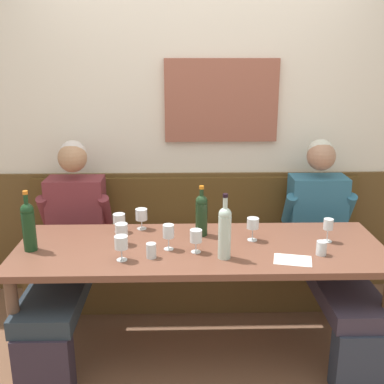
{
  "coord_description": "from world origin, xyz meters",
  "views": [
    {
      "loc": [
        -0.11,
        -2.47,
        1.86
      ],
      "look_at": [
        -0.04,
        0.45,
        0.99
      ],
      "focal_mm": 43.69,
      "sensor_mm": 36.0,
      "label": 1
    }
  ],
  "objects": [
    {
      "name": "wine_bottle_clear_water",
      "position": [
        -1.01,
        0.12,
        0.89
      ],
      "size": [
        0.08,
        0.08,
        0.37
      ],
      "color": "#17381B",
      "rests_on": "dining_table"
    },
    {
      "name": "wine_glass_left_end",
      "position": [
        0.33,
        0.24,
        0.84
      ],
      "size": [
        0.07,
        0.07,
        0.15
      ],
      "color": "silver",
      "rests_on": "dining_table"
    },
    {
      "name": "person_center_right_seat",
      "position": [
        -0.89,
        0.48,
        0.62
      ],
      "size": [
        0.52,
        1.23,
        1.27
      ],
      "color": "#2D2532",
      "rests_on": "ground"
    },
    {
      "name": "dining_table",
      "position": [
        0.0,
        0.16,
        0.65
      ],
      "size": [
        2.24,
        0.77,
        0.73
      ],
      "color": "brown",
      "rests_on": "ground"
    },
    {
      "name": "wall_bench",
      "position": [
        0.0,
        0.83,
        0.28
      ],
      "size": [
        2.54,
        0.42,
        0.94
      ],
      "color": "brown",
      "rests_on": "ground"
    },
    {
      "name": "wine_glass_mid_right",
      "position": [
        -0.19,
        0.11,
        0.85
      ],
      "size": [
        0.07,
        0.07,
        0.16
      ],
      "color": "silver",
      "rests_on": "dining_table"
    },
    {
      "name": "wine_bottle_amber_mid",
      "position": [
        0.13,
        -0.02,
        0.9
      ],
      "size": [
        0.07,
        0.07,
        0.38
      ],
      "color": "silver",
      "rests_on": "dining_table"
    },
    {
      "name": "wine_bottle_green_tall",
      "position": [
        0.01,
        0.33,
        0.88
      ],
      "size": [
        0.08,
        0.08,
        0.33
      ],
      "color": "#1C351C",
      "rests_on": "dining_table"
    },
    {
      "name": "person_center_left_seat",
      "position": [
        0.9,
        0.49,
        0.62
      ],
      "size": [
        0.51,
        1.23,
        1.27
      ],
      "color": "#2A3141",
      "rests_on": "ground"
    },
    {
      "name": "wine_glass_center_front",
      "position": [
        -0.38,
        0.45,
        0.83
      ],
      "size": [
        0.08,
        0.08,
        0.14
      ],
      "color": "silver",
      "rests_on": "dining_table"
    },
    {
      "name": "water_tumbler_right",
      "position": [
        -0.29,
        -0.01,
        0.78
      ],
      "size": [
        0.06,
        0.06,
        0.09
      ],
      "primitive_type": "cylinder",
      "color": "silver",
      "rests_on": "dining_table"
    },
    {
      "name": "wine_glass_center_rear",
      "position": [
        -0.48,
        0.19,
        0.83
      ],
      "size": [
        0.08,
        0.08,
        0.13
      ],
      "color": "silver",
      "rests_on": "dining_table"
    },
    {
      "name": "wine_glass_near_bucket",
      "position": [
        -0.52,
        0.4,
        0.82
      ],
      "size": [
        0.08,
        0.08,
        0.12
      ],
      "color": "silver",
      "rests_on": "dining_table"
    },
    {
      "name": "room_wall_back",
      "position": [
        0.0,
        1.09,
        1.4
      ],
      "size": [
        6.8,
        0.12,
        2.8
      ],
      "color": "silver",
      "rests_on": "ground"
    },
    {
      "name": "water_tumbler_center",
      "position": [
        0.7,
        0.01,
        0.78
      ],
      "size": [
        0.06,
        0.06,
        0.08
      ],
      "primitive_type": "cylinder",
      "color": "silver",
      "rests_on": "dining_table"
    },
    {
      "name": "wine_glass_right_end",
      "position": [
        0.79,
        0.2,
        0.84
      ],
      "size": [
        0.06,
        0.06,
        0.15
      ],
      "color": "silver",
      "rests_on": "dining_table"
    },
    {
      "name": "wine_glass_mid_left",
      "position": [
        -0.03,
        0.06,
        0.83
      ],
      "size": [
        0.07,
        0.07,
        0.14
      ],
      "color": "silver",
      "rests_on": "dining_table"
    },
    {
      "name": "tasting_sheet_left_guest",
      "position": [
        0.52,
        -0.06,
        0.74
      ],
      "size": [
        0.24,
        0.19,
        0.0
      ],
      "primitive_type": "cube",
      "rotation": [
        0.0,
        0.0,
        -0.23
      ],
      "color": "white",
      "rests_on": "dining_table"
    },
    {
      "name": "wood_wainscot_panel",
      "position": [
        0.0,
        1.04,
        0.48
      ],
      "size": [
        6.8,
        0.03,
        0.97
      ],
      "primitive_type": "cube",
      "color": "brown",
      "rests_on": "ground"
    },
    {
      "name": "wine_glass_by_bottle",
      "position": [
        -0.45,
        -0.04,
        0.84
      ],
      "size": [
        0.08,
        0.08,
        0.15
      ],
      "color": "silver",
      "rests_on": "dining_table"
    },
    {
      "name": "ground_plane",
      "position": [
        0.0,
        0.0,
        -0.01
      ],
      "size": [
        6.8,
        6.8,
        0.02
      ],
      "primitive_type": "cube",
      "color": "brown",
      "rests_on": "ground"
    }
  ]
}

